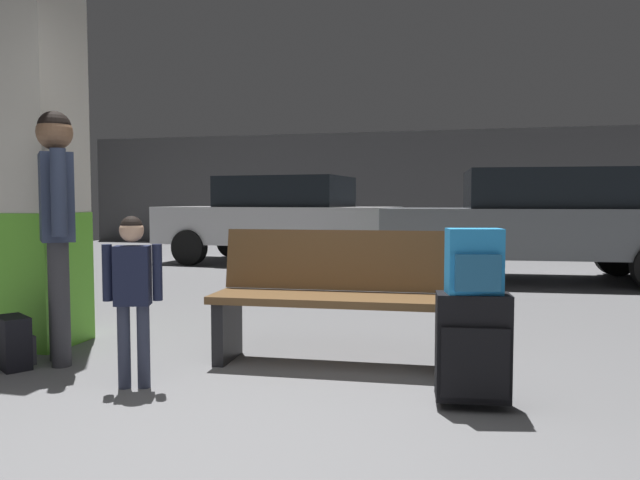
% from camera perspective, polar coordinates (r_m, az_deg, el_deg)
% --- Properties ---
extents(ground_plane, '(18.00, 18.00, 0.10)m').
position_cam_1_polar(ground_plane, '(6.48, 4.42, -6.47)').
color(ground_plane, slate).
extents(garage_back_wall, '(18.00, 0.12, 2.80)m').
position_cam_1_polar(garage_back_wall, '(15.19, 9.82, 4.77)').
color(garage_back_wall, '#565658').
rests_on(garage_back_wall, ground_plane).
extents(structural_pillar, '(0.57, 0.57, 3.19)m').
position_cam_1_polar(structural_pillar, '(5.08, -25.14, 8.90)').
color(structural_pillar, '#66C633').
rests_on(structural_pillar, ground_plane).
extents(bench, '(1.62, 0.60, 0.89)m').
position_cam_1_polar(bench, '(4.11, 1.22, -5.36)').
color(bench, brown).
rests_on(bench, ground_plane).
extents(suitcase, '(0.40, 0.27, 0.60)m').
position_cam_1_polar(suitcase, '(3.34, 14.07, -9.70)').
color(suitcase, black).
rests_on(suitcase, ground_plane).
extents(backpack_bright, '(0.31, 0.24, 0.34)m').
position_cam_1_polar(backpack_bright, '(3.27, 14.21, -2.00)').
color(backpack_bright, '#268CD8').
rests_on(backpack_bright, suitcase).
extents(child, '(0.33, 0.19, 1.00)m').
position_cam_1_polar(child, '(3.69, -17.11, -3.82)').
color(child, '#33384C').
rests_on(child, ground_plane).
extents(adult, '(0.41, 0.46, 1.68)m').
position_cam_1_polar(adult, '(4.40, -23.38, 2.68)').
color(adult, '#38383D').
rests_on(adult, ground_plane).
extents(backpack_dark_floor, '(0.32, 0.30, 0.34)m').
position_cam_1_polar(backpack_dark_floor, '(4.49, -26.66, -8.57)').
color(backpack_dark_floor, black).
rests_on(backpack_dark_floor, ground_plane).
extents(parked_car_far, '(4.24, 2.09, 1.51)m').
position_cam_1_polar(parked_car_far, '(10.70, -3.75, 2.12)').
color(parked_car_far, silver).
rests_on(parked_car_far, ground_plane).
extents(parked_car_near, '(4.21, 2.02, 1.51)m').
position_cam_1_polar(parked_car_near, '(8.82, 19.61, 1.60)').
color(parked_car_near, slate).
rests_on(parked_car_near, ground_plane).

